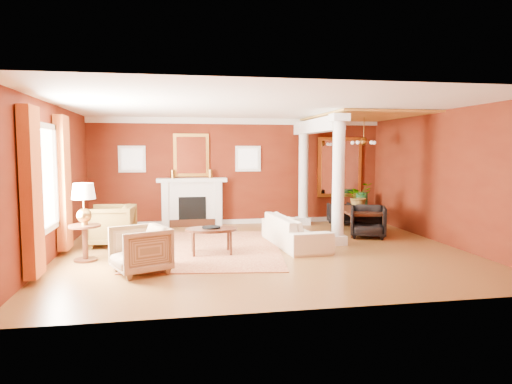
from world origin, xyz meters
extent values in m
plane|color=brown|center=(0.00, 0.00, 0.00)|extent=(8.00, 8.00, 0.00)
cube|color=#5E1E0D|center=(0.00, 3.50, 1.45)|extent=(8.00, 0.04, 2.90)
cube|color=#5E1E0D|center=(0.00, -3.50, 1.45)|extent=(8.00, 0.04, 2.90)
cube|color=#5E1E0D|center=(-4.00, 0.00, 1.45)|extent=(0.04, 7.00, 2.90)
cube|color=#5E1E0D|center=(4.00, 0.00, 1.45)|extent=(0.04, 7.00, 2.90)
cube|color=white|center=(0.00, 0.00, 2.90)|extent=(8.00, 7.00, 0.04)
cube|color=silver|center=(-1.30, 3.33, 0.60)|extent=(1.60, 0.34, 1.20)
cube|color=black|center=(-1.30, 3.16, 0.45)|extent=(0.72, 0.03, 0.70)
cube|color=black|center=(-1.30, 3.16, 0.10)|extent=(1.20, 0.05, 0.20)
cube|color=silver|center=(-1.30, 3.29, 1.24)|extent=(1.85, 0.42, 0.10)
cube|color=silver|center=(-2.00, 3.30, 0.60)|extent=(0.16, 0.40, 1.20)
cube|color=silver|center=(-0.60, 3.30, 0.60)|extent=(0.16, 0.40, 1.20)
cube|color=gold|center=(-1.30, 3.46, 1.90)|extent=(0.95, 0.06, 1.15)
cube|color=white|center=(-1.30, 3.42, 1.90)|extent=(0.78, 0.02, 0.98)
cube|color=silver|center=(-2.85, 3.47, 1.80)|extent=(0.70, 0.06, 0.70)
cube|color=white|center=(-2.85, 3.44, 1.80)|extent=(0.54, 0.02, 0.54)
cube|color=silver|center=(0.25, 3.47, 1.80)|extent=(0.70, 0.06, 0.70)
cube|color=white|center=(0.25, 3.44, 1.80)|extent=(0.54, 0.02, 0.54)
cube|color=white|center=(-3.98, -0.60, 1.55)|extent=(0.03, 1.30, 1.70)
cube|color=silver|center=(-3.95, -1.30, 1.55)|extent=(0.08, 0.10, 1.90)
cube|color=silver|center=(-3.95, 0.10, 1.55)|extent=(0.08, 0.10, 1.90)
cube|color=#B44F1E|center=(-3.88, -1.60, 1.40)|extent=(0.18, 0.55, 2.60)
cube|color=#B44F1E|center=(-3.88, 0.40, 1.40)|extent=(0.18, 0.55, 2.60)
cube|color=silver|center=(1.70, 0.30, 0.10)|extent=(0.34, 0.34, 0.20)
cylinder|color=silver|center=(1.70, 0.30, 1.45)|extent=(0.26, 0.26, 2.50)
cube|color=silver|center=(1.70, 0.30, 2.72)|extent=(0.36, 0.36, 0.16)
cube|color=silver|center=(1.70, 3.00, 0.10)|extent=(0.34, 0.34, 0.20)
cylinder|color=silver|center=(1.70, 3.00, 1.45)|extent=(0.26, 0.26, 2.50)
cube|color=silver|center=(1.70, 3.00, 2.72)|extent=(0.36, 0.36, 0.16)
cube|color=silver|center=(1.70, 1.90, 2.62)|extent=(0.30, 3.20, 0.32)
cube|color=gold|center=(2.85, 1.75, 2.87)|extent=(2.30, 3.40, 0.04)
cube|color=gold|center=(2.90, 3.46, 1.55)|extent=(1.30, 0.06, 1.70)
cube|color=white|center=(2.90, 3.42, 1.55)|extent=(1.10, 0.02, 1.50)
cylinder|color=olive|center=(2.90, 1.80, 2.58)|extent=(0.02, 0.02, 0.65)
sphere|color=olive|center=(2.90, 1.80, 2.25)|extent=(0.20, 0.20, 0.20)
sphere|color=silver|center=(3.18, 1.80, 2.22)|extent=(0.09, 0.09, 0.09)
sphere|color=silver|center=(2.99, 2.07, 2.22)|extent=(0.09, 0.09, 0.09)
sphere|color=silver|center=(2.67, 1.96, 2.22)|extent=(0.09, 0.09, 0.09)
sphere|color=silver|center=(2.67, 1.64, 2.22)|extent=(0.09, 0.09, 0.09)
sphere|color=silver|center=(2.99, 1.53, 2.22)|extent=(0.09, 0.09, 0.09)
cube|color=silver|center=(0.00, 3.46, 2.82)|extent=(8.00, 0.08, 0.16)
cube|color=silver|center=(0.00, 3.46, 0.06)|extent=(8.00, 0.08, 0.12)
cube|color=maroon|center=(-1.06, 0.34, 0.01)|extent=(3.34, 4.17, 0.02)
imported|color=#F5E9CE|center=(0.76, 0.35, 0.43)|extent=(0.83, 2.24, 0.86)
imported|color=black|center=(-3.10, 1.03, 0.48)|extent=(0.94, 0.99, 0.96)
imported|color=tan|center=(-2.32, -1.32, 0.43)|extent=(1.05, 1.08, 0.86)
cylinder|color=black|center=(-1.05, -0.14, 0.49)|extent=(1.01, 1.01, 0.05)
cylinder|color=black|center=(-1.41, -0.36, 0.23)|extent=(0.05, 0.05, 0.46)
cylinder|color=black|center=(-0.70, -0.36, 0.23)|extent=(0.05, 0.05, 0.46)
cylinder|color=black|center=(-1.41, 0.08, 0.23)|extent=(0.05, 0.05, 0.46)
cylinder|color=black|center=(-0.70, 0.08, 0.23)|extent=(0.05, 0.05, 0.46)
imported|color=black|center=(-1.03, -0.07, 0.62)|extent=(0.16, 0.03, 0.22)
cylinder|color=black|center=(-3.38, -0.29, 0.02)|extent=(0.42, 0.42, 0.04)
cylinder|color=black|center=(-3.38, -0.29, 0.33)|extent=(0.10, 0.10, 0.65)
cylinder|color=black|center=(-3.38, -0.29, 0.65)|extent=(0.57, 0.57, 0.04)
sphere|color=olive|center=(-3.38, -0.29, 0.84)|extent=(0.27, 0.27, 0.27)
cylinder|color=olive|center=(-3.38, -0.29, 1.03)|extent=(0.03, 0.03, 0.29)
cone|color=silver|center=(-3.38, -0.29, 1.29)|extent=(0.42, 0.42, 0.29)
imported|color=black|center=(2.76, 1.59, 0.46)|extent=(0.75, 1.70, 0.92)
imported|color=black|center=(2.69, 0.97, 0.41)|extent=(1.01, 0.98, 0.81)
imported|color=black|center=(2.75, 2.82, 0.33)|extent=(0.67, 0.63, 0.65)
sphere|color=#154320|center=(3.35, 2.90, 0.18)|extent=(0.37, 0.37, 0.37)
cylinder|color=#154320|center=(3.35, 2.90, 0.44)|extent=(0.33, 0.33, 0.88)
imported|color=#26591E|center=(2.69, 1.54, 1.18)|extent=(0.77, 0.81, 0.52)
camera|label=1|loc=(-1.73, -8.96, 2.03)|focal=32.00mm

